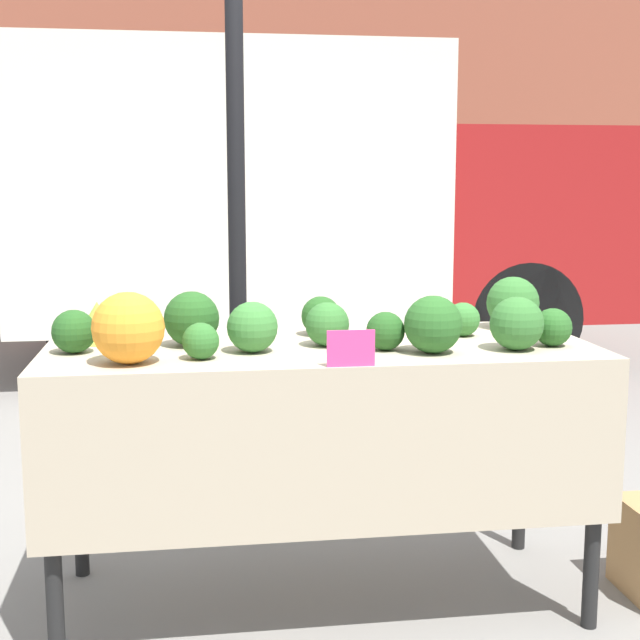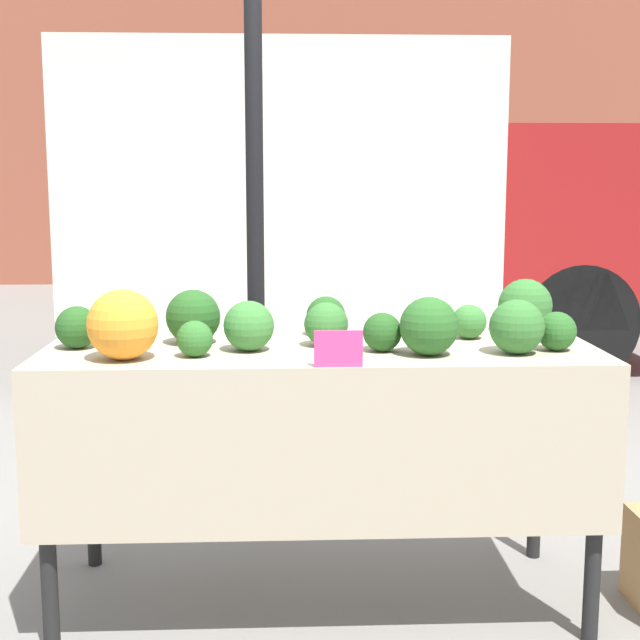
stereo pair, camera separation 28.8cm
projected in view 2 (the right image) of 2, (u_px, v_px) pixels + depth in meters
name	position (u px, v px, depth m)	size (l,w,h in m)	color
ground_plane	(320.00, 599.00, 3.04)	(40.00, 40.00, 0.00)	gray
building_facade	(289.00, 39.00, 12.07)	(16.00, 0.60, 6.60)	brown
tent_pole	(255.00, 220.00, 3.54)	(0.07, 0.07, 2.51)	black
parked_truck	(351.00, 199.00, 6.98)	(4.50, 2.18, 2.34)	silver
market_table	(321.00, 386.00, 2.85)	(1.77, 0.74, 0.88)	tan
orange_cauliflower	(123.00, 325.00, 2.63)	(0.21, 0.21, 0.21)	orange
romanesco_head	(105.00, 319.00, 3.00)	(0.17, 0.17, 0.13)	#93B238
broccoli_head_0	(557.00, 331.00, 2.78)	(0.12, 0.12, 0.12)	#285B23
broccoli_head_1	(249.00, 326.00, 2.77)	(0.16, 0.16, 0.16)	#387533
broccoli_head_2	(517.00, 327.00, 2.73)	(0.17, 0.17, 0.17)	#336B2D
broccoli_head_3	(326.00, 324.00, 2.85)	(0.14, 0.14, 0.14)	#336B2D
broccoli_head_4	(193.00, 317.00, 2.90)	(0.18, 0.18, 0.18)	#23511E
broccoli_head_5	(382.00, 332.00, 2.77)	(0.12, 0.12, 0.12)	#23511E
broccoli_head_6	(77.00, 327.00, 2.82)	(0.14, 0.14, 0.14)	#23511E
broccoli_head_7	(525.00, 306.00, 3.12)	(0.19, 0.19, 0.19)	#336B2D
broccoli_head_8	(469.00, 322.00, 2.99)	(0.12, 0.12, 0.12)	#387533
broccoli_head_9	(195.00, 339.00, 2.68)	(0.11, 0.11, 0.11)	#2D6628
broccoli_head_10	(326.00, 316.00, 3.06)	(0.14, 0.14, 0.14)	#23511E
broccoli_head_11	(429.00, 326.00, 2.70)	(0.18, 0.18, 0.18)	#285B23
price_sign	(338.00, 349.00, 2.54)	(0.14, 0.01, 0.11)	#E53D84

